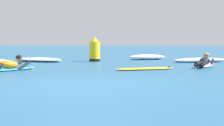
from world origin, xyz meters
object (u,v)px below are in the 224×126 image
(surfer_near, at_px, (5,66))
(channel_marker_buoy, at_px, (95,51))
(surfer_far, at_px, (204,63))
(drifting_surfboard, at_px, (146,69))

(surfer_near, xyz_separation_m, channel_marker_buoy, (1.87, 5.59, 0.34))
(surfer_far, relative_size, channel_marker_buoy, 2.13)
(channel_marker_buoy, bearing_deg, drifting_surfboard, -60.54)
(surfer_near, relative_size, channel_marker_buoy, 2.00)
(drifting_surfboard, height_order, channel_marker_buoy, channel_marker_buoy)
(channel_marker_buoy, bearing_deg, surfer_near, -108.47)
(surfer_far, xyz_separation_m, drifting_surfboard, (-2.13, -1.82, -0.11))
(surfer_far, xyz_separation_m, channel_marker_buoy, (-4.70, 2.73, 0.34))
(surfer_near, distance_m, channel_marker_buoy, 5.91)
(surfer_far, bearing_deg, drifting_surfboard, -139.45)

